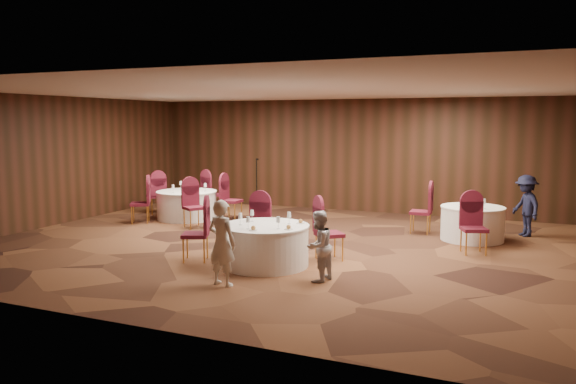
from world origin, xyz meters
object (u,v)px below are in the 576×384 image
at_px(table_right, 472,223).
at_px(mic_stand, 257,196).
at_px(woman_a, 222,243).
at_px(man_c, 526,206).
at_px(table_main, 265,245).
at_px(table_left, 187,205).
at_px(woman_b, 318,246).

height_order(table_right, mic_stand, mic_stand).
bearing_deg(mic_stand, woman_a, -67.79).
bearing_deg(man_c, mic_stand, -128.62).
bearing_deg(table_main, woman_a, -94.00).
relative_size(table_left, man_c, 1.15).
bearing_deg(table_main, man_c, 47.47).
height_order(table_right, woman_a, woman_a).
height_order(table_left, mic_stand, mic_stand).
xyz_separation_m(table_right, woman_b, (-1.99, -4.28, 0.20)).
bearing_deg(woman_b, woman_a, -45.76).
distance_m(table_left, table_right, 7.22).
relative_size(mic_stand, woman_b, 1.31).
bearing_deg(table_left, man_c, 7.36).
relative_size(table_left, table_right, 1.17).
height_order(table_main, mic_stand, mic_stand).
bearing_deg(table_left, woman_a, -51.65).
bearing_deg(table_main, table_left, 138.29).
height_order(mic_stand, man_c, mic_stand).
bearing_deg(woman_b, mic_stand, -133.57).
height_order(table_right, woman_b, woman_b).
distance_m(mic_stand, woman_b, 7.37).
distance_m(table_left, woman_a, 6.31).
bearing_deg(man_c, woman_b, -61.82).
height_order(mic_stand, woman_a, mic_stand).
height_order(woman_a, man_c, man_c).
bearing_deg(woman_a, table_main, -85.40).
bearing_deg(table_right, woman_b, -114.93).
xyz_separation_m(table_left, man_c, (8.27, 1.07, 0.32)).
distance_m(table_main, table_left, 5.37).
bearing_deg(woman_b, table_left, -116.02).
relative_size(table_right, woman_b, 1.17).
bearing_deg(woman_a, mic_stand, -59.19).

